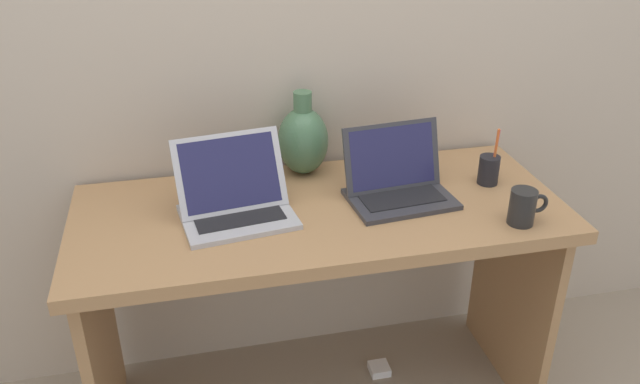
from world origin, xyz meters
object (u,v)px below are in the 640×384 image
laptop_right (397,179)px  green_vase (303,140)px  pen_cup (489,169)px  power_brick (379,369)px  coffee_mug (523,207)px  laptop_left (234,196)px

laptop_right → green_vase: 0.33m
laptop_right → green_vase: bearing=136.5°
pen_cup → power_brick: (-0.31, 0.04, -0.79)m
coffee_mug → pen_cup: bearing=85.9°
coffee_mug → pen_cup: 0.25m
laptop_right → green_vase: size_ratio=1.18×
green_vase → laptop_left: bearing=-136.7°
green_vase → coffee_mug: 0.70m
laptop_left → pen_cup: size_ratio=1.80×
green_vase → pen_cup: 0.59m
laptop_left → green_vase: bearing=43.3°
laptop_left → green_vase: green_vase is taller
laptop_left → coffee_mug: 0.80m
coffee_mug → laptop_left: bearing=163.8°
laptop_right → pen_cup: (0.31, 0.02, -0.01)m
power_brick → coffee_mug: bearing=-45.2°
green_vase → power_brick: 0.90m
pen_cup → power_brick: bearing=172.1°
laptop_left → coffee_mug: size_ratio=2.97×
green_vase → laptop_right: bearing=-43.5°
coffee_mug → laptop_right: bearing=141.7°
laptop_left → laptop_right: size_ratio=1.05×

